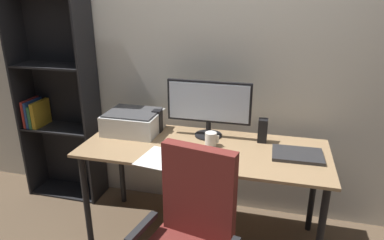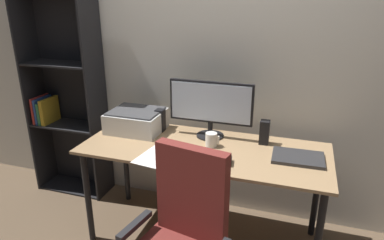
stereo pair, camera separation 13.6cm
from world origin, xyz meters
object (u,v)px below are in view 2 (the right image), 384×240
desk (204,158)px  mouse (227,161)px  speaker_right (264,132)px  bookshelf (66,96)px  speaker_left (160,120)px  laptop (298,158)px  printer (136,120)px  coffee_mug (211,140)px  keyboard (194,156)px  monitor (211,105)px

desk → mouse: 0.29m
desk → speaker_right: size_ratio=9.87×
speaker_right → bookshelf: size_ratio=0.09×
speaker_left → laptop: bearing=-10.0°
printer → desk: bearing=-13.8°
desk → laptop: bearing=1.2°
coffee_mug → printer: (-0.62, 0.11, 0.03)m
mouse → speaker_left: speaker_left is taller
printer → bookshelf: bearing=165.7°
laptop → coffee_mug: bearing=176.2°
speaker_left → coffee_mug: bearing=-19.3°
desk → bookshelf: bookshelf is taller
mouse → laptop: 0.46m
printer → bookshelf: bookshelf is taller
coffee_mug → bookshelf: 1.44m
keyboard → speaker_left: (-0.39, 0.37, 0.08)m
monitor → keyboard: 0.44m
keyboard → laptop: 0.66m
speaker_left → keyboard: bearing=-43.5°
coffee_mug → speaker_left: size_ratio=0.57×
mouse → printer: (-0.78, 0.33, 0.06)m
laptop → bookshelf: bookshelf is taller
speaker_right → bookshelf: bookshelf is taller
desk → speaker_right: (0.38, 0.19, 0.17)m
keyboard → bookshelf: bearing=160.4°
keyboard → speaker_right: size_ratio=1.71×
laptop → speaker_left: (-1.02, 0.18, 0.07)m
monitor → laptop: 0.70m
mouse → speaker_left: bearing=140.2°
speaker_left → bookshelf: size_ratio=0.09×
bookshelf → monitor: bearing=-6.0°
speaker_right → speaker_left: bearing=180.0°
speaker_right → monitor: bearing=178.8°
desk → coffee_mug: bearing=40.8°
desk → bookshelf: bearing=165.9°
mouse → speaker_right: (0.18, 0.38, 0.07)m
desk → printer: (-0.58, 0.14, 0.16)m
keyboard → monitor: bearing=90.5°
desk → monitor: monitor is taller
laptop → printer: (-1.20, 0.13, 0.07)m
keyboard → printer: 0.65m
monitor → bookshelf: bookshelf is taller
speaker_left → speaker_right: 0.78m
desk → speaker_left: speaker_left is taller
laptop → keyboard: bearing=-165.1°
coffee_mug → speaker_left: speaker_left is taller
speaker_left → printer: (-0.18, -0.05, -0.00)m
coffee_mug → monitor: bearing=107.9°
speaker_right → mouse: bearing=-115.3°
desk → printer: 0.62m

